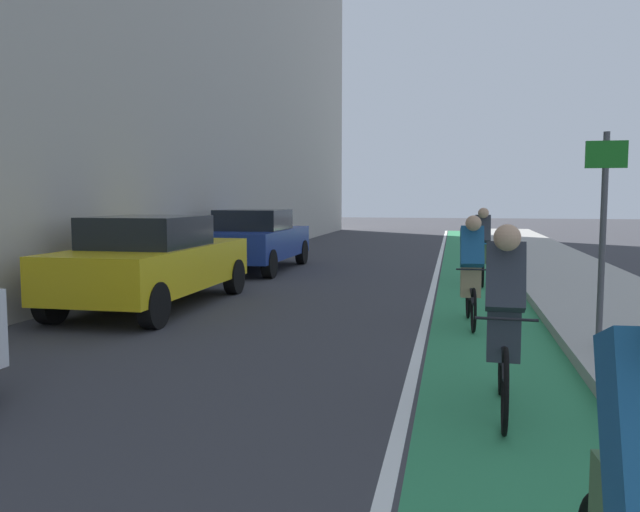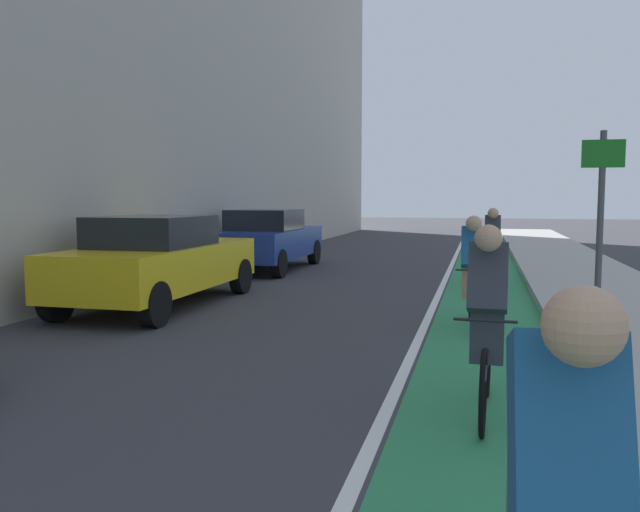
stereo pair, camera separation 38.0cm
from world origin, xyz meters
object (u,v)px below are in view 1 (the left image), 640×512
(cyclist_mid, at_px, (504,314))
(cyclist_trailing, at_px, (471,267))
(parked_sedan_yellow_cab, at_px, (153,261))
(parked_sedan_blue, at_px, (256,239))
(cyclist_far, at_px, (482,246))
(street_sign_post, at_px, (604,220))

(cyclist_mid, bearing_deg, cyclist_trailing, 92.65)
(parked_sedan_yellow_cab, bearing_deg, cyclist_mid, -38.56)
(parked_sedan_blue, bearing_deg, cyclist_trailing, -49.81)
(cyclist_trailing, relative_size, cyclist_far, 0.96)
(street_sign_post, bearing_deg, parked_sedan_yellow_cab, 161.42)
(cyclist_trailing, bearing_deg, cyclist_far, 85.70)
(parked_sedan_blue, relative_size, cyclist_trailing, 2.57)
(cyclist_mid, bearing_deg, parked_sedan_blue, 118.26)
(cyclist_trailing, height_order, street_sign_post, street_sign_post)
(parked_sedan_blue, xyz_separation_m, cyclist_far, (5.49, -1.58, 0.03))
(parked_sedan_blue, xyz_separation_m, cyclist_mid, (5.33, -9.91, 0.07))
(street_sign_post, bearing_deg, cyclist_trailing, 127.99)
(cyclist_mid, relative_size, cyclist_trailing, 1.04)
(cyclist_trailing, height_order, cyclist_far, cyclist_far)
(parked_sedan_yellow_cab, height_order, street_sign_post, street_sign_post)
(parked_sedan_yellow_cab, distance_m, cyclist_far, 6.85)
(parked_sedan_blue, distance_m, cyclist_far, 5.71)
(parked_sedan_yellow_cab, height_order, cyclist_far, cyclist_far)
(parked_sedan_yellow_cab, relative_size, street_sign_post, 1.84)
(parked_sedan_yellow_cab, distance_m, cyclist_trailing, 5.17)
(cyclist_far, height_order, street_sign_post, street_sign_post)
(parked_sedan_yellow_cab, bearing_deg, cyclist_far, 36.66)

